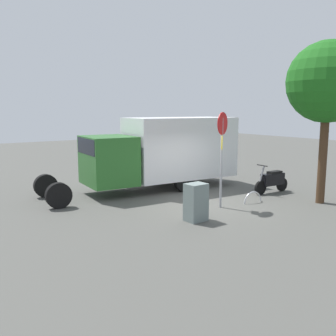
% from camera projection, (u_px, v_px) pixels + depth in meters
% --- Properties ---
extents(ground_plane, '(60.00, 60.00, 0.00)m').
position_uv_depth(ground_plane, '(207.00, 204.00, 13.34)').
color(ground_plane, '#4F4E4A').
extents(box_truck_near, '(8.50, 2.74, 3.03)m').
position_uv_depth(box_truck_near, '(162.00, 150.00, 15.75)').
color(box_truck_near, black).
rests_on(box_truck_near, ground).
extents(motorcycle, '(1.81, 0.55, 1.20)m').
position_uv_depth(motorcycle, '(272.00, 180.00, 15.14)').
color(motorcycle, black).
rests_on(motorcycle, ground).
extents(stop_sign, '(0.71, 0.33, 3.29)m').
position_uv_depth(stop_sign, '(222.00, 145.00, 12.60)').
color(stop_sign, '#9E9EA3').
rests_on(stop_sign, ground).
extents(street_tree, '(2.85, 2.85, 5.75)m').
position_uv_depth(street_tree, '(328.00, 83.00, 12.91)').
color(street_tree, '#47301E').
rests_on(street_tree, ground).
extents(utility_cabinet, '(0.64, 0.53, 1.16)m').
position_uv_depth(utility_cabinet, '(196.00, 202.00, 11.31)').
color(utility_cabinet, slate).
rests_on(utility_cabinet, ground).
extents(bike_rack_hoop, '(0.85, 0.10, 0.85)m').
position_uv_depth(bike_rack_hoop, '(253.00, 203.00, 13.60)').
color(bike_rack_hoop, '#B7B7BC').
rests_on(bike_rack_hoop, ground).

